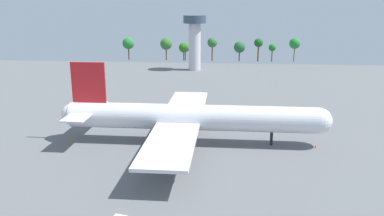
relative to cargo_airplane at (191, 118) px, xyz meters
name	(u,v)px	position (x,y,z in m)	size (l,w,h in m)	color
ground_plane	(192,142)	(0.31, 0.00, -6.55)	(271.56, 271.56, 0.00)	slate
cargo_airplane	(191,118)	(0.00, 0.00, 0.00)	(67.89, 61.54, 20.16)	silver
safety_cone_nose	(316,146)	(30.86, -0.97, -6.15)	(0.57, 0.57, 0.81)	orange
safety_cone_tail	(70,142)	(-30.24, -3.61, -6.18)	(0.53, 0.53, 0.75)	orange
control_tower	(195,37)	(-8.57, 110.73, 10.78)	(11.84, 11.84, 28.19)	silver
tree_line_backdrop	(204,45)	(-5.63, 145.21, 3.06)	(108.05, 7.26, 14.33)	#51381E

